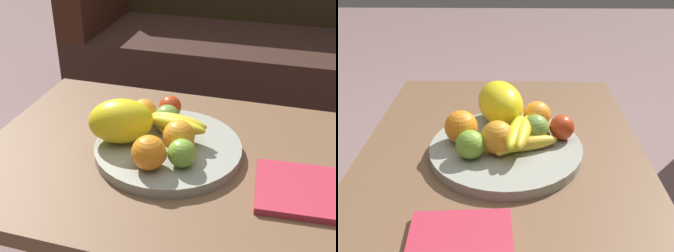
% 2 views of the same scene
% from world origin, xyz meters
% --- Properties ---
extents(coffee_table, '(1.03, 0.68, 0.46)m').
position_xyz_m(coffee_table, '(0.00, 0.00, 0.41)').
color(coffee_table, brown).
rests_on(coffee_table, ground_plane).
extents(couch, '(1.70, 0.70, 0.90)m').
position_xyz_m(couch, '(0.03, 1.23, 0.30)').
color(couch, '#311E18').
rests_on(couch, ground_plane).
extents(fruit_bowl, '(0.36, 0.36, 0.03)m').
position_xyz_m(fruit_bowl, '(-0.05, 0.01, 0.47)').
color(fruit_bowl, '#999D90').
rests_on(fruit_bowl, coffee_table).
extents(melon_large_front, '(0.18, 0.16, 0.11)m').
position_xyz_m(melon_large_front, '(-0.17, -0.01, 0.54)').
color(melon_large_front, yellow).
rests_on(melon_large_front, fruit_bowl).
extents(orange_front, '(0.08, 0.08, 0.08)m').
position_xyz_m(orange_front, '(-0.02, -0.01, 0.52)').
color(orange_front, orange).
rests_on(orange_front, fruit_bowl).
extents(orange_left, '(0.07, 0.07, 0.07)m').
position_xyz_m(orange_left, '(-0.14, 0.09, 0.52)').
color(orange_left, orange).
rests_on(orange_left, fruit_bowl).
extents(orange_right, '(0.08, 0.08, 0.08)m').
position_xyz_m(orange_right, '(-0.07, -0.10, 0.52)').
color(orange_right, orange).
rests_on(orange_right, fruit_bowl).
extents(apple_front, '(0.06, 0.06, 0.06)m').
position_xyz_m(apple_front, '(-0.09, 0.14, 0.51)').
color(apple_front, red).
rests_on(apple_front, fruit_bowl).
extents(apple_left, '(0.07, 0.07, 0.07)m').
position_xyz_m(apple_left, '(-0.08, 0.08, 0.52)').
color(apple_left, olive).
rests_on(apple_left, fruit_bowl).
extents(apple_right, '(0.06, 0.06, 0.06)m').
position_xyz_m(apple_right, '(0.00, -0.07, 0.52)').
color(apple_right, '#79AF37').
rests_on(apple_right, fruit_bowl).
extents(banana_bunch, '(0.16, 0.16, 0.06)m').
position_xyz_m(banana_bunch, '(-0.04, 0.04, 0.51)').
color(banana_bunch, yellow).
rests_on(banana_bunch, fruit_bowl).
extents(magazine, '(0.26, 0.20, 0.02)m').
position_xyz_m(magazine, '(0.29, -0.06, 0.47)').
color(magazine, '#B72D41').
rests_on(magazine, coffee_table).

